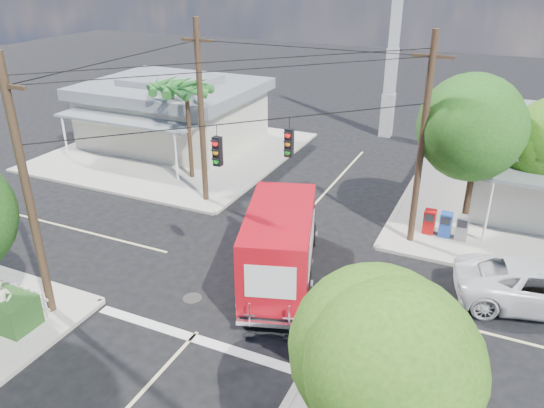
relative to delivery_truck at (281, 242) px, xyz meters
The scene contains 14 objects.
ground 2.05m from the delivery_truck, behind, with size 120.00×120.00×0.00m, color black.
sidewalk_nw 16.24m from the delivery_truck, 138.49° to the left, with size 14.12×14.12×0.14m.
road_markings 2.62m from the delivery_truck, 126.78° to the right, with size 32.00×32.00×0.01m.
building_nw 18.07m from the delivery_truck, 137.08° to the left, with size 10.80×10.20×4.30m.
radio_tower 20.25m from the delivery_truck, 92.09° to the left, with size 0.80×0.80×17.00m.
tree_ne_front 9.44m from the delivery_truck, 47.77° to the left, with size 4.21×4.14×6.66m.
tree_se 9.70m from the delivery_truck, 52.02° to the right, with size 3.67×3.54×5.62m.
palm_nw_front 11.90m from the delivery_truck, 139.95° to the left, with size 3.01×3.08×5.59m.
palm_nw_back 14.22m from the delivery_truck, 140.52° to the left, with size 3.01×3.08×5.19m.
utility_poles 4.38m from the delivery_truck, 152.90° to the left, with size 12.00×10.68×9.00m.
vending_boxes 8.07m from the delivery_truck, 48.84° to the left, with size 1.90×0.50×1.10m.
delivery_truck is the anchor object (origin of this frame).
parked_car 9.43m from the delivery_truck, 13.85° to the left, with size 2.76×5.97×1.66m, color silver.
pedestrian 9.72m from the delivery_truck, 136.02° to the right, with size 0.68×0.44×1.85m, color beige.
Camera 1 is at (8.23, -15.89, 11.35)m, focal length 35.00 mm.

